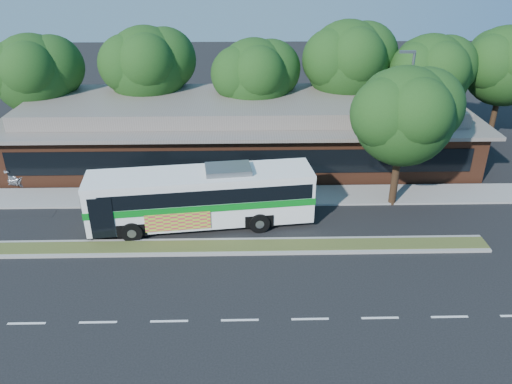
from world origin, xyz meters
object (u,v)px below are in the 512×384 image
transit_bus (202,194)px  sedan (44,170)px  lamp_post (404,124)px  sidewalk_tree (410,113)px

transit_bus → sedan: 12.77m
lamp_post → sedan: bearing=171.7°
sidewalk_tree → transit_bus: bearing=-168.8°
transit_bus → sidewalk_tree: (11.76, 2.33, 3.77)m
lamp_post → transit_bus: bearing=-166.1°
transit_bus → sidewalk_tree: bearing=4.5°
sidewalk_tree → lamp_post: bearing=98.7°
transit_bus → lamp_post: bearing=7.2°
lamp_post → sidewalk_tree: (0.09, -0.56, 0.80)m
lamp_post → sidewalk_tree: size_ratio=1.08×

